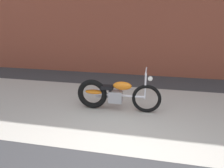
{
  "coord_description": "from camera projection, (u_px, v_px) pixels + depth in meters",
  "views": [
    {
      "loc": [
        0.48,
        -3.04,
        2.26
      ],
      "look_at": [
        -0.48,
        1.44,
        0.75
      ],
      "focal_mm": 35.37,
      "sensor_mm": 36.0,
      "label": 1
    }
  ],
  "objects": [
    {
      "name": "ground_plane",
      "position": [
        122.0,
        156.0,
        3.63
      ],
      "size": [
        80.0,
        80.0,
        0.0
      ],
      "primitive_type": "plane",
      "color": "#38383A"
    },
    {
      "name": "motorcycle_orange",
      "position": [
        112.0,
        94.0,
        5.23
      ],
      "size": [
        2.01,
        0.58,
        1.03
      ],
      "rotation": [
        0.0,
        0.0,
        0.02
      ],
      "color": "black",
      "rests_on": "ground"
    },
    {
      "name": "sidewalk_slab",
      "position": [
        134.0,
        111.0,
        5.25
      ],
      "size": [
        36.0,
        3.5,
        0.01
      ],
      "primitive_type": "cube",
      "color": "#B2ADA3",
      "rests_on": "ground"
    }
  ]
}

